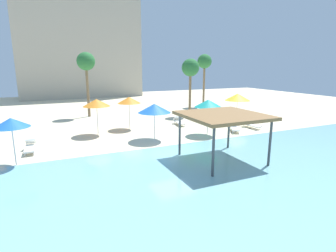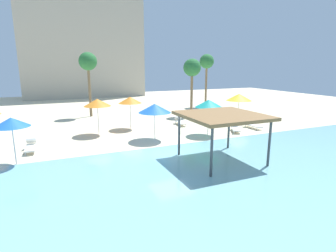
{
  "view_description": "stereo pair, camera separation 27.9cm",
  "coord_description": "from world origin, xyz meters",
  "px_view_note": "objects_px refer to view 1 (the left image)",
  "views": [
    {
      "loc": [
        -6.87,
        -14.63,
        5.39
      ],
      "look_at": [
        0.62,
        2.0,
        1.3
      ],
      "focal_mm": 28.69,
      "sensor_mm": 36.0,
      "label": 1
    },
    {
      "loc": [
        -6.62,
        -14.74,
        5.39
      ],
      "look_at": [
        0.62,
        2.0,
        1.3
      ],
      "focal_mm": 28.69,
      "sensor_mm": 36.0,
      "label": 2
    }
  ],
  "objects_px": {
    "beach_umbrella_blue_4": "(11,123)",
    "lounge_chair_3": "(236,115)",
    "palm_tree_0": "(205,63)",
    "palm_tree_2": "(190,69)",
    "beach_umbrella_blue_5": "(154,108)",
    "lounge_chair_1": "(179,121)",
    "lounge_chair_5": "(235,127)",
    "lounge_chair_2": "(251,124)",
    "beach_umbrella_orange_2": "(129,100)",
    "shade_pavilion": "(223,117)",
    "lounge_chair_0": "(30,147)",
    "palm_tree_1": "(86,63)",
    "beach_umbrella_teal_1": "(208,103)",
    "beach_umbrella_orange_3": "(96,103)",
    "beach_umbrella_yellow_0": "(237,97)"
  },
  "relations": [
    {
      "from": "beach_umbrella_blue_5",
      "to": "beach_umbrella_orange_2",
      "type": "bearing_deg",
      "value": 98.93
    },
    {
      "from": "beach_umbrella_blue_5",
      "to": "lounge_chair_1",
      "type": "relative_size",
      "value": 1.38
    },
    {
      "from": "beach_umbrella_blue_4",
      "to": "lounge_chair_5",
      "type": "distance_m",
      "value": 16.33
    },
    {
      "from": "lounge_chair_1",
      "to": "palm_tree_0",
      "type": "relative_size",
      "value": 0.28
    },
    {
      "from": "lounge_chair_2",
      "to": "beach_umbrella_orange_2",
      "type": "bearing_deg",
      "value": -115.42
    },
    {
      "from": "lounge_chair_0",
      "to": "palm_tree_0",
      "type": "bearing_deg",
      "value": 123.66
    },
    {
      "from": "shade_pavilion",
      "to": "lounge_chair_0",
      "type": "distance_m",
      "value": 12.28
    },
    {
      "from": "lounge_chair_1",
      "to": "lounge_chair_3",
      "type": "relative_size",
      "value": 1.01
    },
    {
      "from": "palm_tree_1",
      "to": "lounge_chair_1",
      "type": "bearing_deg",
      "value": -47.82
    },
    {
      "from": "lounge_chair_1",
      "to": "palm_tree_1",
      "type": "height_order",
      "value": "palm_tree_1"
    },
    {
      "from": "palm_tree_0",
      "to": "palm_tree_2",
      "type": "height_order",
      "value": "palm_tree_0"
    },
    {
      "from": "shade_pavilion",
      "to": "lounge_chair_5",
      "type": "height_order",
      "value": "shade_pavilion"
    },
    {
      "from": "lounge_chair_1",
      "to": "palm_tree_0",
      "type": "xyz_separation_m",
      "value": [
        8.51,
        9.49,
        5.48
      ]
    },
    {
      "from": "beach_umbrella_teal_1",
      "to": "lounge_chair_1",
      "type": "xyz_separation_m",
      "value": [
        -0.46,
        4.18,
        -2.18
      ]
    },
    {
      "from": "lounge_chair_1",
      "to": "lounge_chair_2",
      "type": "xyz_separation_m",
      "value": [
        5.26,
        -3.76,
        0.0
      ]
    },
    {
      "from": "beach_umbrella_yellow_0",
      "to": "lounge_chair_0",
      "type": "distance_m",
      "value": 18.53
    },
    {
      "from": "shade_pavilion",
      "to": "lounge_chair_5",
      "type": "distance_m",
      "value": 7.98
    },
    {
      "from": "beach_umbrella_orange_2",
      "to": "beach_umbrella_blue_5",
      "type": "relative_size",
      "value": 1.03
    },
    {
      "from": "beach_umbrella_yellow_0",
      "to": "palm_tree_1",
      "type": "xyz_separation_m",
      "value": [
        -12.94,
        8.74,
        3.26
      ]
    },
    {
      "from": "beach_umbrella_teal_1",
      "to": "beach_umbrella_yellow_0",
      "type": "bearing_deg",
      "value": 30.63
    },
    {
      "from": "beach_umbrella_orange_2",
      "to": "palm_tree_1",
      "type": "relative_size",
      "value": 0.41
    },
    {
      "from": "beach_umbrella_blue_5",
      "to": "lounge_chair_1",
      "type": "height_order",
      "value": "beach_umbrella_blue_5"
    },
    {
      "from": "palm_tree_0",
      "to": "palm_tree_2",
      "type": "relative_size",
      "value": 1.13
    },
    {
      "from": "lounge_chair_1",
      "to": "lounge_chair_2",
      "type": "distance_m",
      "value": 6.47
    },
    {
      "from": "shade_pavilion",
      "to": "lounge_chair_2",
      "type": "distance_m",
      "value": 9.76
    },
    {
      "from": "beach_umbrella_orange_3",
      "to": "beach_umbrella_blue_4",
      "type": "height_order",
      "value": "beach_umbrella_orange_3"
    },
    {
      "from": "beach_umbrella_blue_4",
      "to": "lounge_chair_3",
      "type": "relative_size",
      "value": 1.38
    },
    {
      "from": "beach_umbrella_teal_1",
      "to": "beach_umbrella_blue_5",
      "type": "relative_size",
      "value": 1.04
    },
    {
      "from": "lounge_chair_0",
      "to": "lounge_chair_2",
      "type": "distance_m",
      "value": 17.62
    },
    {
      "from": "beach_umbrella_orange_3",
      "to": "beach_umbrella_orange_2",
      "type": "bearing_deg",
      "value": 18.05
    },
    {
      "from": "lounge_chair_5",
      "to": "palm_tree_0",
      "type": "height_order",
      "value": "palm_tree_0"
    },
    {
      "from": "lounge_chair_1",
      "to": "beach_umbrella_teal_1",
      "type": "bearing_deg",
      "value": 14.39
    },
    {
      "from": "lounge_chair_2",
      "to": "palm_tree_1",
      "type": "height_order",
      "value": "palm_tree_1"
    },
    {
      "from": "lounge_chair_3",
      "to": "palm_tree_0",
      "type": "height_order",
      "value": "palm_tree_0"
    },
    {
      "from": "lounge_chair_3",
      "to": "lounge_chair_1",
      "type": "bearing_deg",
      "value": -90.42
    },
    {
      "from": "beach_umbrella_blue_5",
      "to": "lounge_chair_5",
      "type": "distance_m",
      "value": 7.43
    },
    {
      "from": "lounge_chair_1",
      "to": "palm_tree_1",
      "type": "xyz_separation_m",
      "value": [
        -7.05,
        7.77,
        5.36
      ]
    },
    {
      "from": "beach_umbrella_orange_3",
      "to": "palm_tree_2",
      "type": "xyz_separation_m",
      "value": [
        10.91,
        4.58,
        2.51
      ]
    },
    {
      "from": "lounge_chair_0",
      "to": "palm_tree_1",
      "type": "relative_size",
      "value": 0.28
    },
    {
      "from": "palm_tree_1",
      "to": "palm_tree_2",
      "type": "bearing_deg",
      "value": -20.04
    },
    {
      "from": "beach_umbrella_teal_1",
      "to": "beach_umbrella_orange_3",
      "type": "xyz_separation_m",
      "value": [
        -8.04,
        3.59,
        0.06
      ]
    },
    {
      "from": "beach_umbrella_yellow_0",
      "to": "palm_tree_1",
      "type": "height_order",
      "value": "palm_tree_1"
    },
    {
      "from": "beach_umbrella_blue_5",
      "to": "lounge_chair_0",
      "type": "xyz_separation_m",
      "value": [
        -8.37,
        0.54,
        -2.04
      ]
    },
    {
      "from": "beach_umbrella_orange_3",
      "to": "palm_tree_1",
      "type": "distance_m",
      "value": 8.95
    },
    {
      "from": "beach_umbrella_orange_2",
      "to": "lounge_chair_3",
      "type": "distance_m",
      "value": 11.9
    },
    {
      "from": "beach_umbrella_yellow_0",
      "to": "lounge_chair_0",
      "type": "relative_size",
      "value": 1.44
    },
    {
      "from": "palm_tree_0",
      "to": "lounge_chair_3",
      "type": "bearing_deg",
      "value": -99.28
    },
    {
      "from": "beach_umbrella_blue_5",
      "to": "lounge_chair_2",
      "type": "xyz_separation_m",
      "value": [
        9.25,
        0.15,
        -2.04
      ]
    },
    {
      "from": "lounge_chair_2",
      "to": "lounge_chair_3",
      "type": "distance_m",
      "value": 4.66
    },
    {
      "from": "beach_umbrella_teal_1",
      "to": "palm_tree_0",
      "type": "distance_m",
      "value": 16.2
    }
  ]
}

